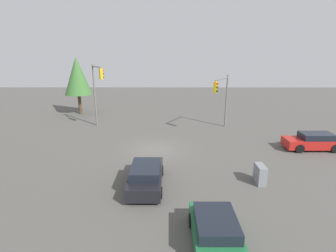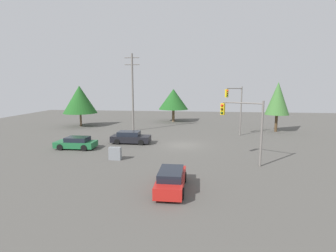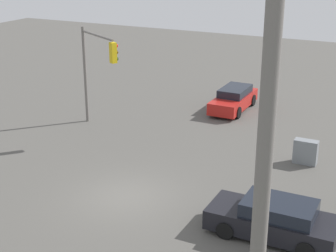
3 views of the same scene
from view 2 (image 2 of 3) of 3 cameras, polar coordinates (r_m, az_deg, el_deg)
ground_plane at (r=30.46m, az=3.33°, el=-4.16°), size 80.00×80.00×0.00m
sedan_green at (r=30.29m, az=-19.34°, el=-3.50°), size 4.31×2.06×1.30m
sedan_red at (r=17.61m, az=0.69°, el=-11.59°), size 1.85×4.65×1.42m
sedan_dark at (r=31.57m, az=-8.18°, el=-2.50°), size 4.59×2.04×1.43m
traffic_signal_main at (r=23.64m, az=16.23°, el=1.22°), size 3.42×2.10×5.59m
traffic_signal_cross at (r=36.42m, az=14.51°, el=4.84°), size 2.44×1.73×6.70m
utility_pole_tall at (r=39.79m, az=-7.71°, el=7.59°), size 2.20×0.28×11.48m
electrical_cabinet at (r=24.89m, az=-11.45°, el=-5.88°), size 1.12×0.50×1.19m
tree_left at (r=49.71m, az=1.18°, el=5.86°), size 5.59×5.59×6.20m
tree_behind at (r=41.93m, az=22.76°, el=5.52°), size 3.44×3.44×7.35m
tree_far at (r=46.38m, az=-18.66°, el=5.49°), size 5.56×5.56×6.81m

